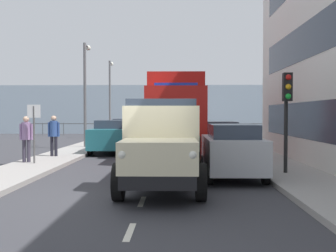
{
  "coord_description": "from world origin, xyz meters",
  "views": [
    {
      "loc": [
        -0.82,
        10.08,
        2.04
      ],
      "look_at": [
        -0.28,
        -13.53,
        1.35
      ],
      "focal_mm": 43.7,
      "sensor_mm": 36.0,
      "label": 1
    }
  ],
  "objects": [
    {
      "name": "truck_vintage_cream",
      "position": [
        -0.41,
        -0.73,
        1.18
      ],
      "size": [
        2.17,
        5.64,
        2.43
      ],
      "color": "black",
      "rests_on": "ground_plane"
    },
    {
      "name": "sidewalk_right",
      "position": [
        4.58,
        -9.09,
        0.07
      ],
      "size": [
        2.14,
        39.94,
        0.15
      ],
      "primitive_type": "cube",
      "color": "#9E9993",
      "rests_on": "ground_plane"
    },
    {
      "name": "sidewalk_left",
      "position": [
        -4.58,
        -9.09,
        0.07
      ],
      "size": [
        2.14,
        39.94,
        0.15
      ],
      "primitive_type": "cube",
      "color": "#9E9993",
      "rests_on": "ground_plane"
    },
    {
      "name": "pedestrian_in_dark_coat",
      "position": [
        4.73,
        -8.1,
        1.23
      ],
      "size": [
        0.53,
        0.34,
        1.82
      ],
      "color": "black",
      "rests_on": "sidewalk_right"
    },
    {
      "name": "lamp_post_far",
      "position": [
        4.65,
        -23.07,
        3.86
      ],
      "size": [
        0.32,
        1.14,
        6.21
      ],
      "color": "#59595B",
      "rests_on": "sidewalk_right"
    },
    {
      "name": "traffic_light_near",
      "position": [
        -4.32,
        -3.03,
        2.47
      ],
      "size": [
        0.28,
        0.41,
        3.2
      ],
      "color": "black",
      "rests_on": "sidewalk_left"
    },
    {
      "name": "sea_horizon",
      "position": [
        0.0,
        -32.06,
        2.5
      ],
      "size": [
        80.0,
        0.8,
        5.0
      ],
      "primitive_type": "cube",
      "color": "#8C9EAD",
      "rests_on": "ground_plane"
    },
    {
      "name": "road_centreline_markings",
      "position": [
        0.0,
        -7.99,
        0.0
      ],
      "size": [
        0.12,
        34.38,
        0.01
      ],
      "color": "silver",
      "rests_on": "ground_plane"
    },
    {
      "name": "street_sign",
      "position": [
        4.68,
        -5.45,
        1.68
      ],
      "size": [
        0.5,
        0.07,
        2.25
      ],
      "color": "#4C4C4C",
      "rests_on": "sidewalk_right"
    },
    {
      "name": "seawall_railing",
      "position": [
        -0.0,
        -28.46,
        0.92
      ],
      "size": [
        28.08,
        0.08,
        1.2
      ],
      "color": "#4C5156",
      "rests_on": "ground_plane"
    },
    {
      "name": "car_silver_kerbside_near",
      "position": [
        -2.56,
        -2.87,
        0.89
      ],
      "size": [
        1.8,
        3.86,
        1.72
      ],
      "color": "#B7BABF",
      "rests_on": "ground_plane"
    },
    {
      "name": "car_teal_oppositeside_0",
      "position": [
        2.56,
        -11.06,
        0.9
      ],
      "size": [
        1.95,
        4.26,
        1.72
      ],
      "color": "#1E6670",
      "rests_on": "ground_plane"
    },
    {
      "name": "ground_plane",
      "position": [
        0.0,
        -9.09,
        0.0
      ],
      "size": [
        80.0,
        80.0,
        0.0
      ],
      "primitive_type": "plane",
      "color": "#38383D"
    },
    {
      "name": "lorry_cargo_red",
      "position": [
        -0.76,
        -9.33,
        2.08
      ],
      "size": [
        2.58,
        8.2,
        3.87
      ],
      "color": "red",
      "rests_on": "ground_plane"
    },
    {
      "name": "car_red_kerbside_1",
      "position": [
        -2.56,
        -7.7,
        0.9
      ],
      "size": [
        1.87,
        4.4,
        1.72
      ],
      "color": "#B21E1E",
      "rests_on": "ground_plane"
    },
    {
      "name": "pedestrian_near_railing",
      "position": [
        5.12,
        -5.82,
        1.22
      ],
      "size": [
        0.53,
        0.34,
        1.81
      ],
      "color": "#383342",
      "rests_on": "sidewalk_right"
    },
    {
      "name": "car_black_oppositeside_1",
      "position": [
        2.56,
        -17.06,
        0.9
      ],
      "size": [
        1.98,
        4.54,
        1.72
      ],
      "color": "black",
      "rests_on": "ground_plane"
    },
    {
      "name": "lamp_post_promenade",
      "position": [
        4.5,
        -13.5,
        3.75
      ],
      "size": [
        0.32,
        1.14,
        5.98
      ],
      "color": "#59595B",
      "rests_on": "sidewalk_right"
    }
  ]
}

